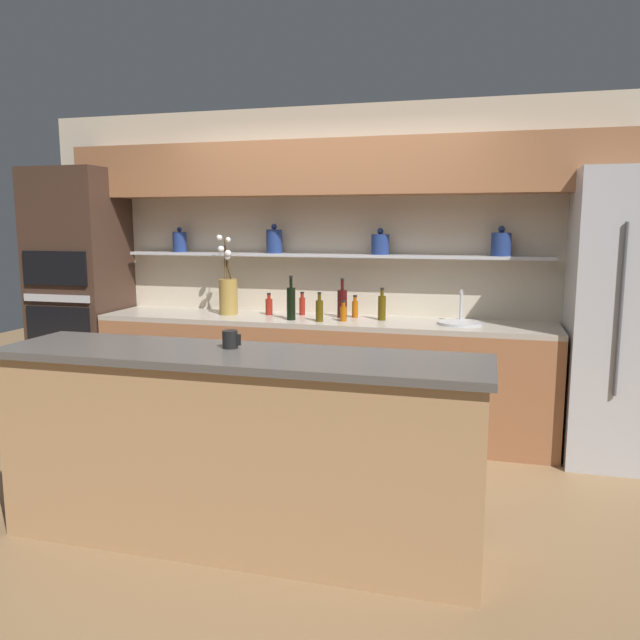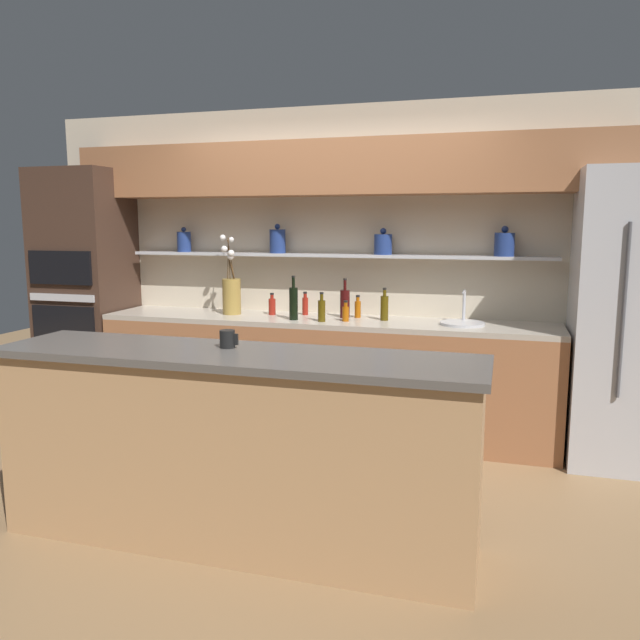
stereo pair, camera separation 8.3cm
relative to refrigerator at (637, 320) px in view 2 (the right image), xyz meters
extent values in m
plane|color=olive|center=(-2.18, -1.20, -1.01)|extent=(12.00, 12.00, 0.00)
cube|color=beige|center=(-2.18, 0.40, 0.29)|extent=(5.20, 0.10, 2.60)
cube|color=#B7B7BC|center=(-2.24, 0.26, 0.39)|extent=(3.51, 0.18, 0.02)
cylinder|color=navy|center=(-3.56, 0.25, 0.49)|extent=(0.12, 0.12, 0.17)
sphere|color=navy|center=(-3.56, 0.25, 0.60)|extent=(0.04, 0.04, 0.04)
cylinder|color=navy|center=(-2.70, 0.25, 0.50)|extent=(0.13, 0.13, 0.19)
sphere|color=navy|center=(-2.70, 0.25, 0.62)|extent=(0.05, 0.05, 0.05)
cylinder|color=navy|center=(-1.81, 0.25, 0.49)|extent=(0.14, 0.14, 0.16)
sphere|color=navy|center=(-1.81, 0.25, 0.59)|extent=(0.05, 0.05, 0.05)
cylinder|color=navy|center=(-0.89, 0.25, 0.49)|extent=(0.15, 0.15, 0.17)
sphere|color=navy|center=(-0.89, 0.25, 0.61)|extent=(0.05, 0.05, 0.05)
cube|color=#99603D|center=(-2.18, 0.18, 1.08)|extent=(4.42, 0.34, 0.42)
cube|color=#99603D|center=(-2.24, 0.04, -0.57)|extent=(3.61, 0.62, 0.88)
cube|color=#ADA393|center=(-2.24, 0.04, -0.11)|extent=(3.61, 0.62, 0.04)
cube|color=tan|center=(-2.18, -1.80, -0.52)|extent=(2.48, 0.55, 0.98)
cube|color=#56514C|center=(-2.18, -1.80, -0.01)|extent=(2.54, 0.61, 0.04)
cube|color=#B7B7BC|center=(0.00, 0.00, 0.00)|extent=(0.84, 0.70, 2.03)
cylinder|color=#4C4C51|center=(-0.15, -0.37, 0.10)|extent=(0.02, 0.02, 1.12)
cube|color=#3D281E|center=(-4.42, 0.04, 0.05)|extent=(0.71, 0.62, 2.13)
cube|color=black|center=(-4.42, -0.28, -0.23)|extent=(0.60, 0.02, 0.40)
cube|color=black|center=(-4.42, -0.28, 0.29)|extent=(0.60, 0.02, 0.28)
cube|color=#B7B7BC|center=(-4.42, -0.28, 0.04)|extent=(0.63, 0.02, 0.06)
cylinder|color=olive|center=(-3.04, 0.07, 0.05)|extent=(0.15, 0.15, 0.29)
cylinder|color=#4C3319|center=(-3.05, 0.06, 0.32)|extent=(0.02, 0.03, 0.25)
sphere|color=silver|center=(-3.08, 0.04, 0.44)|extent=(0.05, 0.05, 0.05)
cylinder|color=#4C3319|center=(-3.06, 0.06, 0.37)|extent=(0.02, 0.07, 0.33)
sphere|color=silver|center=(-3.10, 0.05, 0.53)|extent=(0.05, 0.05, 0.05)
cylinder|color=#4C3319|center=(-3.02, 0.04, 0.30)|extent=(0.05, 0.03, 0.21)
sphere|color=silver|center=(-3.01, 0.01, 0.41)|extent=(0.05, 0.05, 0.05)
cylinder|color=#4C3319|center=(-3.03, 0.06, 0.29)|extent=(0.04, 0.02, 0.18)
sphere|color=silver|center=(-3.02, 0.02, 0.38)|extent=(0.05, 0.05, 0.05)
cylinder|color=#4C3319|center=(-3.04, 0.07, 0.36)|extent=(0.05, 0.04, 0.32)
sphere|color=silver|center=(-3.01, 0.03, 0.52)|extent=(0.04, 0.04, 0.04)
cylinder|color=#B7B7BC|center=(-1.16, 0.04, -0.08)|extent=(0.33, 0.33, 0.02)
cylinder|color=#B7B7BC|center=(-1.16, 0.16, 0.04)|extent=(0.02, 0.02, 0.22)
cylinder|color=#B7B7BC|center=(-1.16, 0.10, 0.15)|extent=(0.02, 0.12, 0.02)
cylinder|color=maroon|center=(-2.44, 0.20, -0.02)|extent=(0.05, 0.05, 0.14)
cylinder|color=maroon|center=(-2.44, 0.20, 0.06)|extent=(0.03, 0.03, 0.04)
cylinder|color=black|center=(-2.44, 0.20, 0.09)|extent=(0.03, 0.03, 0.01)
cylinder|color=#380C0C|center=(-2.09, 0.14, 0.02)|extent=(0.08, 0.08, 0.22)
cylinder|color=#380C0C|center=(-2.09, 0.14, 0.17)|extent=(0.02, 0.02, 0.08)
cylinder|color=black|center=(-2.09, 0.14, 0.21)|extent=(0.03, 0.03, 0.01)
cylinder|color=black|center=(-2.44, -0.08, 0.03)|extent=(0.07, 0.07, 0.25)
cylinder|color=black|center=(-2.44, -0.08, 0.20)|extent=(0.02, 0.02, 0.08)
cylinder|color=black|center=(-2.44, -0.08, 0.24)|extent=(0.03, 0.03, 0.01)
cylinder|color=maroon|center=(-2.70, 0.13, -0.03)|extent=(0.06, 0.06, 0.13)
cylinder|color=maroon|center=(-2.70, 0.13, 0.05)|extent=(0.03, 0.03, 0.04)
cylinder|color=black|center=(-2.70, 0.13, 0.08)|extent=(0.03, 0.03, 0.01)
cylinder|color=#47380A|center=(-2.21, -0.11, -0.01)|extent=(0.06, 0.06, 0.16)
cylinder|color=#47380A|center=(-2.21, -0.11, 0.09)|extent=(0.03, 0.03, 0.05)
cylinder|color=black|center=(-2.21, -0.11, 0.13)|extent=(0.03, 0.03, 0.01)
cylinder|color=#9E4C0A|center=(-1.99, 0.17, -0.03)|extent=(0.05, 0.05, 0.13)
cylinder|color=#9E4C0A|center=(-1.99, 0.17, 0.05)|extent=(0.03, 0.03, 0.04)
cylinder|color=black|center=(-1.99, 0.17, 0.08)|extent=(0.03, 0.03, 0.01)
cylinder|color=#47380A|center=(-1.76, 0.09, 0.00)|extent=(0.06, 0.06, 0.19)
cylinder|color=#47380A|center=(-1.76, 0.09, 0.12)|extent=(0.03, 0.03, 0.05)
cylinder|color=black|center=(-1.76, 0.09, 0.15)|extent=(0.03, 0.03, 0.01)
cylinder|color=#9E4C0A|center=(-2.04, -0.04, -0.04)|extent=(0.05, 0.05, 0.11)
cylinder|color=#9E4C0A|center=(-2.04, -0.04, 0.03)|extent=(0.03, 0.03, 0.04)
cylinder|color=black|center=(-2.04, -0.04, 0.06)|extent=(0.03, 0.03, 0.01)
cylinder|color=black|center=(-2.25, -1.70, 0.05)|extent=(0.08, 0.08, 0.09)
cube|color=black|center=(-2.20, -1.70, 0.05)|extent=(0.02, 0.01, 0.06)
camera|label=1|loc=(-0.96, -4.65, 0.65)|focal=35.00mm
camera|label=2|loc=(-0.88, -4.63, 0.65)|focal=35.00mm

